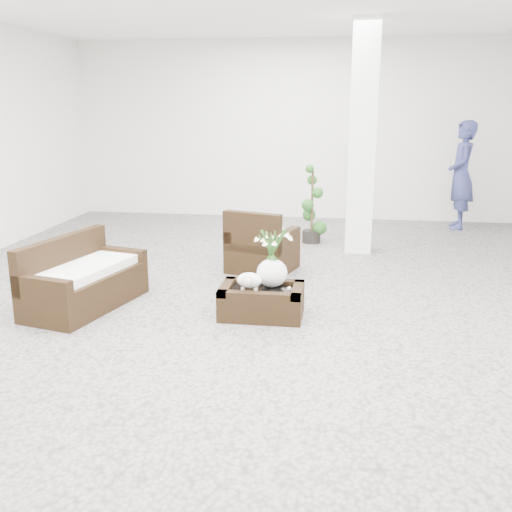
# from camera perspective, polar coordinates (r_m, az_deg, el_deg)

# --- Properties ---
(ground) EXTENTS (11.00, 11.00, 0.00)m
(ground) POSITION_cam_1_polar(r_m,az_deg,el_deg) (6.86, 0.12, -4.81)
(ground) COLOR gray
(ground) RESTS_ON ground
(column) EXTENTS (0.40, 0.40, 3.50)m
(column) POSITION_cam_1_polar(r_m,az_deg,el_deg) (9.21, 10.29, 11.11)
(column) COLOR white
(column) RESTS_ON ground
(coffee_table) EXTENTS (0.90, 0.60, 0.31)m
(coffee_table) POSITION_cam_1_polar(r_m,az_deg,el_deg) (6.48, 0.56, -4.53)
(coffee_table) COLOR black
(coffee_table) RESTS_ON ground
(sheep_figurine) EXTENTS (0.28, 0.23, 0.21)m
(sheep_figurine) POSITION_cam_1_polar(r_m,az_deg,el_deg) (6.32, -0.64, -2.53)
(sheep_figurine) COLOR white
(sheep_figurine) RESTS_ON coffee_table
(planter_narcissus) EXTENTS (0.44, 0.44, 0.80)m
(planter_narcissus) POSITION_cam_1_polar(r_m,az_deg,el_deg) (6.40, 1.58, 0.43)
(planter_narcissus) COLOR white
(planter_narcissus) RESTS_ON coffee_table
(tealight) EXTENTS (0.04, 0.04, 0.03)m
(tealight) POSITION_cam_1_polar(r_m,az_deg,el_deg) (6.41, 3.25, -3.14)
(tealight) COLOR white
(tealight) RESTS_ON coffee_table
(armchair) EXTENTS (1.02, 1.00, 0.88)m
(armchair) POSITION_cam_1_polar(r_m,az_deg,el_deg) (8.16, 0.64, 1.59)
(armchair) COLOR black
(armchair) RESTS_ON ground
(loveseat) EXTENTS (1.05, 1.63, 0.80)m
(loveseat) POSITION_cam_1_polar(r_m,az_deg,el_deg) (6.97, -16.31, -1.63)
(loveseat) COLOR black
(loveseat) RESTS_ON ground
(topiary) EXTENTS (0.34, 0.34, 1.29)m
(topiary) POSITION_cam_1_polar(r_m,az_deg,el_deg) (9.83, 5.47, 4.98)
(topiary) COLOR #1E4A18
(topiary) RESTS_ON ground
(shopper) EXTENTS (0.52, 0.75, 1.98)m
(shopper) POSITION_cam_1_polar(r_m,az_deg,el_deg) (11.54, 19.32, 7.42)
(shopper) COLOR navy
(shopper) RESTS_ON ground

